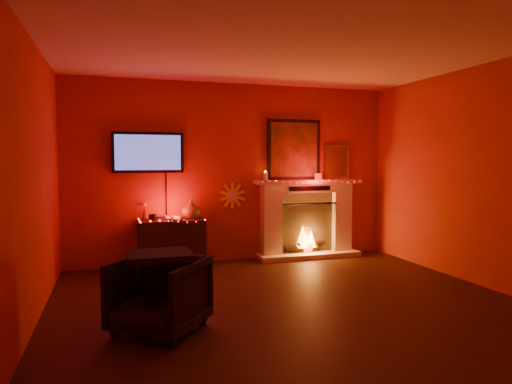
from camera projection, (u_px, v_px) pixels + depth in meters
room at (298, 179)px, 4.59m from camera, size 5.00×5.00×5.00m
fireplace at (306, 211)px, 7.25m from camera, size 1.72×0.40×2.18m
tv at (148, 153)px, 6.52m from camera, size 1.00×0.07×1.24m
sunburst_clock at (232, 196)px, 6.96m from camera, size 0.40×0.03×0.40m
console_table at (173, 241)px, 6.52m from camera, size 0.92×0.59×0.97m
armchair at (159, 295)px, 4.08m from camera, size 1.02×1.02×0.67m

